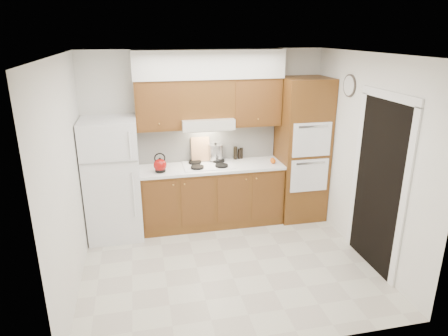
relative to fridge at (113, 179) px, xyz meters
name	(u,v)px	position (x,y,z in m)	size (l,w,h in m)	color
floor	(227,264)	(1.41, -1.14, -0.86)	(3.60, 3.60, 0.00)	beige
ceiling	(228,54)	(1.41, -1.14, 1.74)	(3.60, 3.60, 0.00)	white
wall_back	(206,137)	(1.41, 0.36, 0.44)	(3.60, 0.02, 2.60)	white
wall_left	(67,180)	(-0.40, -1.14, 0.44)	(0.02, 3.00, 2.60)	white
wall_right	(366,159)	(3.21, -1.14, 0.44)	(0.02, 3.00, 2.60)	white
fridge	(113,179)	(0.00, 0.00, 0.00)	(0.75, 0.72, 1.72)	white
base_cabinets	(212,196)	(1.43, 0.06, -0.41)	(2.11, 0.60, 0.90)	brown
countertop	(212,167)	(1.43, 0.05, 0.06)	(2.13, 0.62, 0.04)	white
backsplash	(208,142)	(1.43, 0.34, 0.36)	(2.11, 0.03, 0.56)	white
oven_cabinet	(302,150)	(2.85, 0.03, 0.24)	(0.70, 0.65, 2.20)	brown
upper_cab_left	(158,105)	(0.69, 0.19, 0.99)	(0.63, 0.33, 0.70)	brown
upper_cab_right	(255,101)	(2.12, 0.19, 0.99)	(0.73, 0.33, 0.70)	brown
range_hood	(207,123)	(1.38, 0.13, 0.71)	(0.75, 0.45, 0.15)	silver
upper_cab_over_hood	(206,98)	(1.38, 0.19, 1.06)	(0.75, 0.33, 0.55)	brown
soffit	(209,64)	(1.43, 0.18, 1.54)	(2.13, 0.36, 0.40)	silver
cooktop	(208,165)	(1.38, 0.07, 0.09)	(0.74, 0.50, 0.01)	white
doorway	(378,187)	(3.19, -1.49, 0.19)	(0.02, 0.90, 2.10)	black
wall_clock	(350,86)	(3.19, -0.59, 1.29)	(0.30, 0.30, 0.02)	#3F3833
kettle	(160,165)	(0.67, -0.07, 0.18)	(0.19, 0.19, 0.19)	maroon
cutting_board	(201,149)	(1.30, 0.27, 0.28)	(0.28, 0.02, 0.37)	tan
stock_pot	(216,152)	(1.53, 0.25, 0.23)	(0.22, 0.22, 0.23)	#A9A9AD
condiment_a	(235,153)	(1.85, 0.29, 0.18)	(0.06, 0.06, 0.20)	black
condiment_b	(241,153)	(1.95, 0.31, 0.16)	(0.05, 0.05, 0.17)	black
condiment_c	(239,154)	(1.92, 0.31, 0.16)	(0.05, 0.05, 0.15)	black
orange_near	(273,160)	(2.37, 0.01, 0.12)	(0.07, 0.07, 0.07)	#F2600C
orange_far	(273,161)	(2.36, -0.05, 0.12)	(0.08, 0.08, 0.08)	orange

